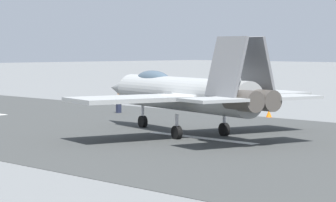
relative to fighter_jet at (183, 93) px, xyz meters
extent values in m
plane|color=slate|center=(-1.33, 0.53, -2.44)|extent=(400.00, 400.00, 0.00)
cube|color=#373938|center=(-1.33, 0.53, -2.43)|extent=(240.00, 26.00, 0.02)
cube|color=white|center=(-2.00, 0.53, -2.42)|extent=(8.00, 0.70, 0.00)
cylinder|color=#949797|center=(-0.05, 0.01, -0.07)|extent=(12.73, 4.48, 1.95)
cone|color=#949797|center=(7.54, -1.57, -0.07)|extent=(3.18, 2.22, 1.66)
ellipsoid|color=#3F5160|center=(3.43, -0.71, 0.66)|extent=(3.75, 1.81, 1.10)
cylinder|color=#47423D|center=(-6.26, 1.87, -0.07)|extent=(2.38, 1.53, 1.10)
cylinder|color=#47423D|center=(-6.49, 0.79, -0.07)|extent=(2.38, 1.53, 1.10)
cube|color=#949797|center=(-0.18, 4.29, -0.17)|extent=(4.63, 6.94, 0.24)
cube|color=#949797|center=(-1.88, -3.86, -0.17)|extent=(4.63, 6.94, 0.24)
cube|color=#949797|center=(-5.88, 3.68, 0.03)|extent=(2.92, 3.23, 0.16)
cube|color=#949797|center=(-6.87, -1.02, 0.03)|extent=(2.92, 3.23, 0.16)
cube|color=slate|center=(-5.24, 2.01, 1.63)|extent=(2.74, 1.46, 3.14)
cube|color=slate|center=(-5.61, 0.25, 1.63)|extent=(2.74, 1.46, 3.14)
cylinder|color=silver|center=(4.69, -0.98, -1.74)|extent=(0.18, 0.18, 1.40)
cylinder|color=black|center=(4.69, -0.98, -2.06)|extent=(0.81, 0.45, 0.76)
cylinder|color=silver|center=(-1.49, 1.94, -1.74)|extent=(0.18, 0.18, 1.40)
cylinder|color=black|center=(-1.49, 1.94, -2.06)|extent=(0.81, 0.45, 0.76)
cylinder|color=silver|center=(-2.14, -1.19, -1.74)|extent=(0.18, 0.18, 1.40)
cylinder|color=black|center=(-2.14, -1.19, -2.06)|extent=(0.81, 0.45, 0.76)
cube|color=#1E2338|center=(14.39, -7.01, -2.00)|extent=(0.24, 0.36, 0.88)
cube|color=orange|center=(14.39, -7.01, -1.35)|extent=(0.44, 0.52, 0.60)
sphere|color=tan|center=(14.39, -7.01, -0.90)|extent=(0.22, 0.22, 0.22)
cylinder|color=orange|center=(14.51, -6.74, -1.39)|extent=(0.10, 0.10, 0.56)
cylinder|color=orange|center=(14.26, -7.28, -1.39)|extent=(0.10, 0.10, 0.56)
cone|color=orange|center=(3.97, -12.52, -2.17)|extent=(0.44, 0.44, 0.55)
camera|label=1|loc=(-33.05, 32.12, 2.61)|focal=85.17mm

